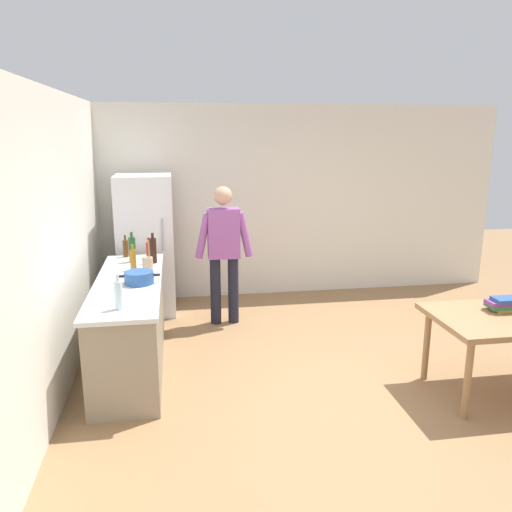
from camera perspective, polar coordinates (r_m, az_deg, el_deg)
name	(u,v)px	position (r m, az deg, el deg)	size (l,w,h in m)	color
ground_plane	(346,388)	(4.97, 10.07, -14.34)	(14.00, 14.00, 0.00)	#936D47
wall_back	(281,201)	(7.35, 2.86, 6.14)	(6.40, 0.12, 2.70)	silver
wall_left	(45,253)	(4.56, -22.63, 0.34)	(0.12, 5.60, 2.70)	silver
kitchen_counter	(131,324)	(5.29, -13.88, -7.39)	(0.64, 2.20, 0.90)	gray
refrigerator	(146,245)	(6.69, -12.22, 1.16)	(0.70, 0.67, 1.80)	white
person	(224,246)	(6.15, -3.63, 1.09)	(0.70, 0.22, 1.70)	#1E1E2D
dining_table	(511,323)	(5.09, 26.72, -6.72)	(1.40, 0.90, 0.75)	#9E754C
cooking_pot	(139,278)	(5.02, -12.99, -2.37)	(0.40, 0.28, 0.12)	#285193
utensil_jar	(148,263)	(5.48, -12.04, -0.77)	(0.11, 0.11, 0.32)	tan
bottle_sauce_red	(149,250)	(6.01, -11.94, 0.69)	(0.06, 0.06, 0.24)	#B22319
bottle_water_clear	(118,295)	(4.33, -15.17, -4.21)	(0.07, 0.07, 0.30)	silver
bottle_oil_amber	(133,260)	(5.50, -13.62, -0.40)	(0.06, 0.06, 0.28)	#996619
bottle_wine_green	(132,249)	(5.85, -13.71, 0.75)	(0.08, 0.08, 0.34)	#1E5123
bottle_wine_dark	(153,250)	(5.76, -11.46, 0.65)	(0.08, 0.08, 0.34)	black
bottle_beer_brown	(126,248)	(6.12, -14.41, 0.88)	(0.06, 0.06, 0.26)	#5B3314
book_stack	(503,304)	(5.12, 25.98, -4.84)	(0.28, 0.20, 0.13)	gold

